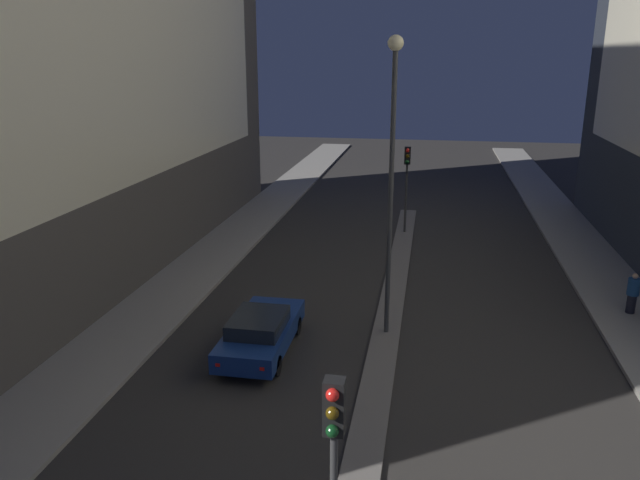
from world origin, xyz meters
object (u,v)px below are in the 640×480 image
(traffic_light_near, at_px, (334,452))
(street_lamp, at_px, (392,151))
(car_left_lane, at_px, (261,332))
(traffic_light_mid, at_px, (407,170))
(pedestrian_on_right_sidewalk, at_px, (633,293))

(traffic_light_near, bearing_deg, street_lamp, 90.00)
(car_left_lane, bearing_deg, traffic_light_near, -68.05)
(street_lamp, height_order, car_left_lane, street_lamp)
(traffic_light_near, relative_size, street_lamp, 0.47)
(traffic_light_mid, relative_size, street_lamp, 0.47)
(street_lamp, bearing_deg, car_left_lane, -152.04)
(street_lamp, xyz_separation_m, pedestrian_on_right_sidewalk, (8.67, 3.15, -5.39))
(traffic_light_mid, bearing_deg, pedestrian_on_right_sidewalk, -47.69)
(traffic_light_mid, bearing_deg, traffic_light_near, -90.00)
(car_left_lane, relative_size, pedestrian_on_right_sidewalk, 3.07)
(street_lamp, bearing_deg, traffic_light_near, -90.00)
(traffic_light_near, xyz_separation_m, car_left_lane, (-3.86, 9.57, -2.72))
(traffic_light_near, height_order, pedestrian_on_right_sidewalk, traffic_light_near)
(traffic_light_mid, distance_m, street_lamp, 13.00)
(street_lamp, bearing_deg, pedestrian_on_right_sidewalk, 19.98)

